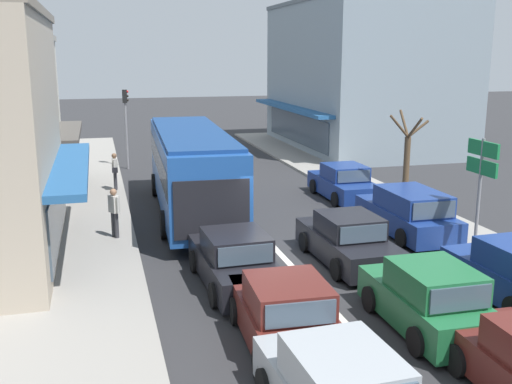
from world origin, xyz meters
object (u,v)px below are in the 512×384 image
at_px(city_bus, 192,166).
at_px(directional_road_sign, 482,169).
at_px(street_tree_right, 407,163).
at_px(pedestrian_browsing_midblock, 114,210).
at_px(hatchback_behind_bus_mid, 428,300).
at_px(sedan_adjacent_lane_lead, 235,261).
at_px(sedan_adjacent_lane_trail, 287,317).
at_px(parked_sedan_kerb_third, 344,183).
at_px(pedestrian_with_handbag_near, 115,169).
at_px(parked_wagon_kerb_second, 408,213).
at_px(sedan_queue_far_back, 348,241).
at_px(traffic_light_downstreet, 126,115).

bearing_deg(city_bus, directional_road_sign, -43.30).
height_order(street_tree_right, pedestrian_browsing_midblock, street_tree_right).
relative_size(hatchback_behind_bus_mid, sedan_adjacent_lane_lead, 0.87).
distance_m(sedan_adjacent_lane_trail, directional_road_sign, 8.59).
bearing_deg(parked_sedan_kerb_third, pedestrian_with_handbag_near, 158.73).
bearing_deg(pedestrian_browsing_midblock, city_bus, 43.06).
relative_size(street_tree_right, pedestrian_browsing_midblock, 2.36).
height_order(sedan_adjacent_lane_lead, directional_road_sign, directional_road_sign).
bearing_deg(hatchback_behind_bus_mid, parked_sedan_kerb_third, 75.57).
relative_size(parked_wagon_kerb_second, pedestrian_with_handbag_near, 2.76).
relative_size(sedan_queue_far_back, street_tree_right, 1.10).
distance_m(directional_road_sign, street_tree_right, 5.97).
height_order(sedan_adjacent_lane_lead, parked_wagon_kerb_second, parked_wagon_kerb_second).
distance_m(parked_sedan_kerb_third, pedestrian_with_handbag_near, 9.98).
distance_m(sedan_adjacent_lane_lead, pedestrian_with_handbag_near, 12.25).
relative_size(sedan_adjacent_lane_trail, traffic_light_downstreet, 1.02).
relative_size(sedan_adjacent_lane_lead, sedan_queue_far_back, 1.01).
relative_size(city_bus, parked_sedan_kerb_third, 2.61).
relative_size(sedan_adjacent_lane_trail, parked_wagon_kerb_second, 0.95).
bearing_deg(directional_road_sign, parked_sedan_kerb_third, 96.88).
height_order(city_bus, parked_sedan_kerb_third, city_bus).
height_order(sedan_adjacent_lane_trail, street_tree_right, street_tree_right).
relative_size(sedan_adjacent_lane_lead, parked_sedan_kerb_third, 1.01).
xyz_separation_m(city_bus, pedestrian_with_handbag_near, (-2.72, 4.42, -0.81)).
distance_m(parked_wagon_kerb_second, pedestrian_browsing_midblock, 9.79).
relative_size(sedan_queue_far_back, pedestrian_with_handbag_near, 2.59).
distance_m(sedan_adjacent_lane_lead, parked_sedan_kerb_third, 10.63).
xyz_separation_m(city_bus, parked_sedan_kerb_third, (6.57, 0.80, -1.22)).
height_order(city_bus, pedestrian_browsing_midblock, city_bus).
relative_size(sedan_adjacent_lane_trail, parked_sedan_kerb_third, 1.02).
bearing_deg(hatchback_behind_bus_mid, pedestrian_with_handbag_near, 111.70).
height_order(sedan_adjacent_lane_trail, pedestrian_with_handbag_near, pedestrian_with_handbag_near).
distance_m(sedan_queue_far_back, parked_sedan_kerb_third, 8.04).
height_order(sedan_queue_far_back, traffic_light_downstreet, traffic_light_downstreet).
xyz_separation_m(traffic_light_downstreet, pedestrian_with_handbag_near, (-0.84, -5.66, -1.79)).
xyz_separation_m(hatchback_behind_bus_mid, sedan_adjacent_lane_trail, (-3.26, 0.05, -0.05)).
height_order(sedan_queue_far_back, directional_road_sign, directional_road_sign).
distance_m(parked_sedan_kerb_third, pedestrian_browsing_midblock, 10.21).
height_order(directional_road_sign, pedestrian_browsing_midblock, directional_road_sign).
bearing_deg(pedestrian_with_handbag_near, street_tree_right, -27.08).
xyz_separation_m(hatchback_behind_bus_mid, traffic_light_downstreet, (-5.37, 21.26, 2.15)).
relative_size(street_tree_right, pedestrian_with_handbag_near, 2.36).
distance_m(city_bus, street_tree_right, 8.42).
bearing_deg(traffic_light_downstreet, sedan_adjacent_lane_lead, -84.04).
bearing_deg(pedestrian_with_handbag_near, sedan_adjacent_lane_trail, -79.28).
height_order(sedan_adjacent_lane_trail, parked_sedan_kerb_third, same).
bearing_deg(parked_wagon_kerb_second, sedan_adjacent_lane_lead, -155.93).
relative_size(city_bus, sedan_queue_far_back, 2.59).
xyz_separation_m(sedan_adjacent_lane_trail, traffic_light_downstreet, (-2.10, 21.20, 2.19)).
bearing_deg(street_tree_right, sedan_adjacent_lane_trail, -129.33).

